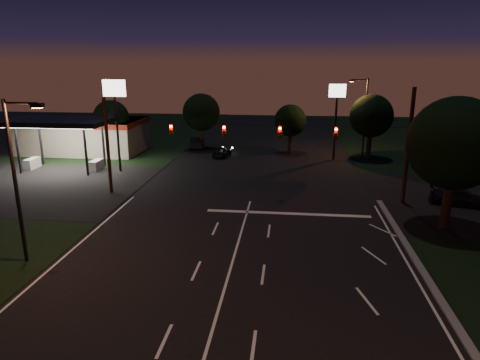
# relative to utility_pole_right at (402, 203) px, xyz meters

# --- Properties ---
(ground) EXTENTS (140.00, 140.00, 0.00)m
(ground) POSITION_rel_utility_pole_right_xyz_m (-12.00, -15.00, 0.00)
(ground) COLOR black
(ground) RESTS_ON ground
(cross_street_left) EXTENTS (20.00, 16.00, 0.02)m
(cross_street_left) POSITION_rel_utility_pole_right_xyz_m (-32.00, 1.00, 0.00)
(cross_street_left) COLOR black
(cross_street_left) RESTS_ON ground
(stop_bar) EXTENTS (12.00, 0.50, 0.01)m
(stop_bar) POSITION_rel_utility_pole_right_xyz_m (-9.00, -3.50, 0.01)
(stop_bar) COLOR silver
(stop_bar) RESTS_ON ground
(utility_pole_right) EXTENTS (0.30, 0.30, 9.00)m
(utility_pole_right) POSITION_rel_utility_pole_right_xyz_m (0.00, 0.00, 0.00)
(utility_pole_right) COLOR black
(utility_pole_right) RESTS_ON ground
(utility_pole_left) EXTENTS (0.28, 0.28, 8.00)m
(utility_pole_left) POSITION_rel_utility_pole_right_xyz_m (-24.00, 0.00, 0.00)
(utility_pole_left) COLOR black
(utility_pole_left) RESTS_ON ground
(signal_span) EXTENTS (24.00, 0.40, 1.56)m
(signal_span) POSITION_rel_utility_pole_right_xyz_m (-12.00, -0.04, 5.50)
(signal_span) COLOR black
(signal_span) RESTS_ON ground
(gas_station) EXTENTS (14.20, 16.10, 5.25)m
(gas_station) POSITION_rel_utility_pole_right_xyz_m (-33.86, 15.39, 2.38)
(gas_station) COLOR gray
(gas_station) RESTS_ON ground
(pole_sign_left_near) EXTENTS (2.20, 0.30, 9.10)m
(pole_sign_left_near) POSITION_rel_utility_pole_right_xyz_m (-26.00, 7.00, 6.98)
(pole_sign_left_near) COLOR black
(pole_sign_left_near) RESTS_ON ground
(pole_sign_right) EXTENTS (1.80, 0.30, 8.40)m
(pole_sign_right) POSITION_rel_utility_pole_right_xyz_m (-4.00, 15.00, 6.24)
(pole_sign_right) COLOR black
(pole_sign_right) RESTS_ON ground
(street_light_left) EXTENTS (2.20, 0.35, 9.00)m
(street_light_left) POSITION_rel_utility_pole_right_xyz_m (-23.24, -13.00, 5.24)
(street_light_left) COLOR black
(street_light_left) RESTS_ON ground
(street_light_right_far) EXTENTS (2.20, 0.35, 9.00)m
(street_light_right_far) POSITION_rel_utility_pole_right_xyz_m (-0.76, 17.00, 5.24)
(street_light_right_far) COLOR black
(street_light_right_far) RESTS_ON ground
(tree_right_near) EXTENTS (6.00, 6.00, 8.76)m
(tree_right_near) POSITION_rel_utility_pole_right_xyz_m (1.53, -4.83, 5.68)
(tree_right_near) COLOR black
(tree_right_near) RESTS_ON ground
(tree_far_a) EXTENTS (4.20, 4.20, 6.42)m
(tree_far_a) POSITION_rel_utility_pole_right_xyz_m (-29.98, 15.12, 4.26)
(tree_far_a) COLOR black
(tree_far_a) RESTS_ON ground
(tree_far_b) EXTENTS (4.60, 4.60, 6.98)m
(tree_far_b) POSITION_rel_utility_pole_right_xyz_m (-19.98, 19.13, 4.61)
(tree_far_b) COLOR black
(tree_far_b) RESTS_ON ground
(tree_far_c) EXTENTS (3.80, 3.80, 5.86)m
(tree_far_c) POSITION_rel_utility_pole_right_xyz_m (-8.98, 18.10, 3.90)
(tree_far_c) COLOR black
(tree_far_c) RESTS_ON ground
(tree_far_d) EXTENTS (4.80, 4.80, 7.30)m
(tree_far_d) POSITION_rel_utility_pole_right_xyz_m (0.02, 16.13, 4.83)
(tree_far_d) COLOR black
(tree_far_d) RESTS_ON ground
(tree_far_e) EXTENTS (4.00, 4.00, 6.18)m
(tree_far_e) POSITION_rel_utility_pole_right_xyz_m (8.02, 14.11, 4.11)
(tree_far_e) COLOR black
(tree_far_e) RESTS_ON ground
(car_oncoming_a) EXTENTS (2.07, 3.83, 1.24)m
(car_oncoming_a) POSITION_rel_utility_pole_right_xyz_m (-16.80, 15.02, 0.62)
(car_oncoming_a) COLOR black
(car_oncoming_a) RESTS_ON ground
(car_oncoming_b) EXTENTS (2.33, 4.58, 1.44)m
(car_oncoming_b) POSITION_rel_utility_pole_right_xyz_m (-20.89, 19.83, 0.72)
(car_oncoming_b) COLOR black
(car_oncoming_b) RESTS_ON ground
(car_cross) EXTENTS (4.89, 3.03, 1.32)m
(car_cross) POSITION_rel_utility_pole_right_xyz_m (4.32, -0.00, 0.66)
(car_cross) COLOR black
(car_cross) RESTS_ON ground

